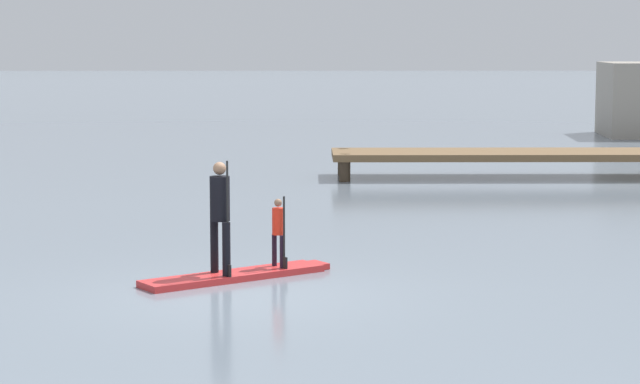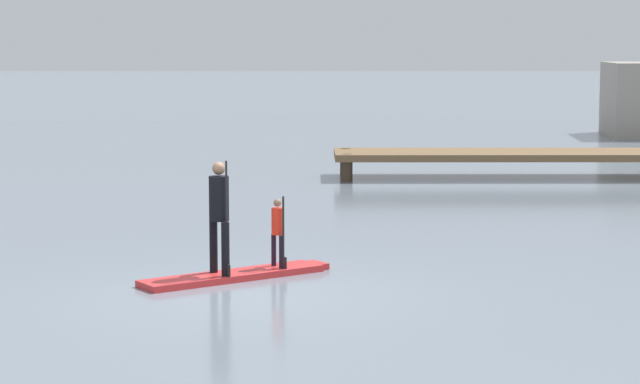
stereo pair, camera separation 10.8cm
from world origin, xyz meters
The scene contains 5 objects.
ground_plane centered at (0.00, 0.00, 0.00)m, with size 240.00×240.00×0.00m, color slate.
paddleboard_near centered at (-0.17, 1.19, 0.05)m, with size 2.84×2.17×0.10m.
paddler_adult centered at (-0.41, 1.02, 1.06)m, with size 0.41×0.45×1.71m.
paddler_child_solo centered at (0.44, 1.60, 0.69)m, with size 0.27×0.33×1.11m.
floating_dock centered at (7.50, 14.55, 0.59)m, with size 11.95×2.13×0.69m.
Camera 1 is at (0.87, -16.92, 3.58)m, focal length 69.00 mm.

